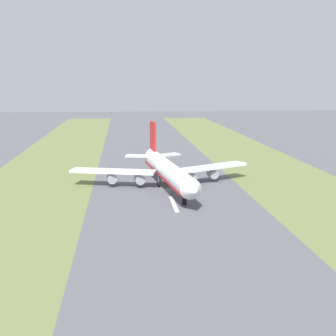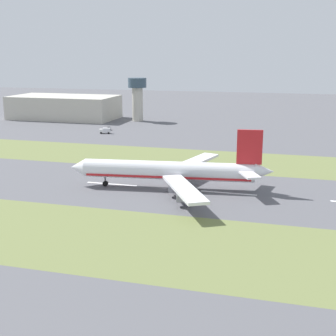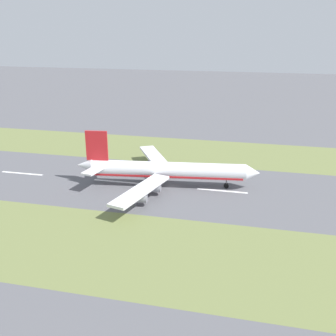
# 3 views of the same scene
# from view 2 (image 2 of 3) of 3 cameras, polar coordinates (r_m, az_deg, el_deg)

# --- Properties ---
(ground_plane) EXTENTS (800.00, 800.00, 0.00)m
(ground_plane) POSITION_cam_2_polar(r_m,az_deg,el_deg) (155.03, -0.46, -2.46)
(ground_plane) COLOR #56565B
(grass_median_west) EXTENTS (40.00, 600.00, 0.01)m
(grass_median_west) POSITION_cam_2_polar(r_m,az_deg,el_deg) (114.77, -6.67, -8.52)
(grass_median_west) COLOR olive
(grass_median_west) RESTS_ON ground
(grass_median_east) EXTENTS (40.00, 600.00, 0.01)m
(grass_median_east) POSITION_cam_2_polar(r_m,az_deg,el_deg) (197.34, 3.10, 1.07)
(grass_median_east) COLOR olive
(grass_median_east) RESTS_ON ground
(centreline_dash_mid) EXTENTS (1.20, 18.00, 0.01)m
(centreline_dash_mid) POSITION_cam_2_polar(r_m,az_deg,el_deg) (150.84, 7.38, -3.04)
(centreline_dash_mid) COLOR silver
(centreline_dash_mid) RESTS_ON ground
(centreline_dash_far) EXTENTS (1.20, 18.00, 0.01)m
(centreline_dash_far) POSITION_cam_2_polar(r_m,az_deg,el_deg) (160.91, -6.86, -1.95)
(centreline_dash_far) COLOR silver
(centreline_dash_far) RESTS_ON ground
(airplane_main_jet) EXTENTS (63.62, 67.16, 20.20)m
(airplane_main_jet) POSITION_cam_2_polar(r_m,az_deg,el_deg) (152.61, 0.71, -0.38)
(airplane_main_jet) COLOR white
(airplane_main_jet) RESTS_ON ground
(terminal_building) EXTENTS (36.00, 70.50, 15.41)m
(terminal_building) POSITION_cam_2_polar(r_m,az_deg,el_deg) (328.83, -12.51, 7.24)
(terminal_building) COLOR #BCB7A8
(terminal_building) RESTS_ON ground
(control_tower) EXTENTS (12.00, 12.00, 28.00)m
(control_tower) POSITION_cam_2_polar(r_m,az_deg,el_deg) (309.01, -3.75, 8.92)
(control_tower) COLOR #BCB7A8
(control_tower) RESTS_ON ground
(service_truck) EXTENTS (3.74, 6.35, 3.10)m
(service_truck) POSITION_cam_2_polar(r_m,az_deg,el_deg) (263.04, -7.67, 4.55)
(service_truck) COLOR white
(service_truck) RESTS_ON ground
(apron_car) EXTENTS (4.69, 3.86, 2.03)m
(apron_car) POSITION_cam_2_polar(r_m,az_deg,el_deg) (275.30, -7.24, 4.83)
(apron_car) COLOR #4C4C51
(apron_car) RESTS_ON ground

